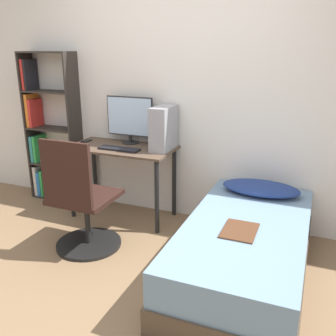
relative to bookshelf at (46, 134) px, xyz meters
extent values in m
plane|color=#846647|center=(1.55, -1.42, -0.78)|extent=(14.00, 14.00, 0.00)
cube|color=silver|center=(1.55, 0.15, 0.47)|extent=(8.00, 0.05, 2.50)
cube|color=brown|center=(1.07, -0.15, -0.03)|extent=(1.08, 0.55, 0.02)
cylinder|color=black|center=(0.58, -0.38, -0.41)|extent=(0.04, 0.04, 0.74)
cylinder|color=black|center=(1.56, -0.38, -0.41)|extent=(0.04, 0.04, 0.74)
cylinder|color=black|center=(0.58, 0.07, -0.41)|extent=(0.04, 0.04, 0.74)
cylinder|color=black|center=(1.56, 0.07, -0.41)|extent=(0.04, 0.04, 0.74)
cube|color=#2D2823|center=(-0.20, 0.00, 0.07)|extent=(0.02, 0.25, 1.69)
cube|color=#2D2823|center=(0.41, 0.00, 0.07)|extent=(0.02, 0.25, 1.69)
cube|color=#2D2823|center=(0.10, 0.00, -0.77)|extent=(0.59, 0.25, 0.02)
cube|color=#2D2823|center=(0.10, 0.00, -0.35)|extent=(0.59, 0.25, 0.02)
cube|color=#2D2823|center=(0.10, 0.00, 0.07)|extent=(0.59, 0.25, 0.02)
cube|color=#2D2823|center=(0.10, 0.00, 0.48)|extent=(0.59, 0.25, 0.02)
cube|color=#2D2823|center=(0.10, 0.00, 0.90)|extent=(0.59, 0.25, 0.02)
cube|color=beige|center=(-0.16, 0.00, -0.58)|extent=(0.04, 0.21, 0.36)
cube|color=#2870B7|center=(-0.11, 0.00, -0.61)|extent=(0.04, 0.21, 0.29)
cube|color=green|center=(-0.07, 0.00, -0.60)|extent=(0.03, 0.21, 0.32)
cube|color=teal|center=(-0.16, 0.00, -0.19)|extent=(0.04, 0.21, 0.31)
cube|color=green|center=(-0.12, 0.00, -0.19)|extent=(0.03, 0.21, 0.31)
cube|color=orange|center=(-0.16, 0.00, 0.26)|extent=(0.04, 0.21, 0.37)
cube|color=red|center=(-0.12, 0.00, 0.23)|extent=(0.04, 0.21, 0.32)
cube|color=red|center=(-0.17, 0.00, 0.66)|extent=(0.03, 0.21, 0.33)
cube|color=black|center=(-0.13, 0.00, 0.66)|extent=(0.02, 0.21, 0.33)
cylinder|color=black|center=(1.08, -0.84, -0.76)|extent=(0.59, 0.59, 0.03)
cylinder|color=black|center=(1.08, -0.84, -0.53)|extent=(0.05, 0.05, 0.43)
cube|color=black|center=(1.08, -0.84, -0.30)|extent=(0.51, 0.51, 0.04)
cube|color=black|center=(1.08, -1.08, -0.01)|extent=(0.46, 0.04, 0.54)
cube|color=#4C3D2D|center=(2.49, -0.78, -0.67)|extent=(0.91, 1.81, 0.21)
cube|color=#708EA8|center=(2.49, -0.78, -0.44)|extent=(0.89, 1.78, 0.25)
ellipsoid|color=navy|center=(2.49, -0.14, -0.26)|extent=(0.70, 0.36, 0.11)
cube|color=#56331E|center=(2.47, -0.93, -0.31)|extent=(0.24, 0.32, 0.01)
cylinder|color=black|center=(1.08, 0.02, -0.01)|extent=(0.17, 0.17, 0.01)
cylinder|color=black|center=(1.08, 0.02, 0.04)|extent=(0.04, 0.04, 0.08)
cube|color=black|center=(1.08, 0.03, 0.27)|extent=(0.52, 0.01, 0.41)
cube|color=#B2D1EF|center=(1.08, 0.02, 0.27)|extent=(0.50, 0.01, 0.38)
cube|color=black|center=(1.11, -0.26, 0.00)|extent=(0.42, 0.13, 0.02)
cube|color=#99999E|center=(1.51, -0.08, 0.20)|extent=(0.17, 0.36, 0.43)
cube|color=black|center=(0.61, -0.09, -0.01)|extent=(0.07, 0.14, 0.01)
camera|label=1|loc=(2.91, -3.39, 0.96)|focal=40.00mm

